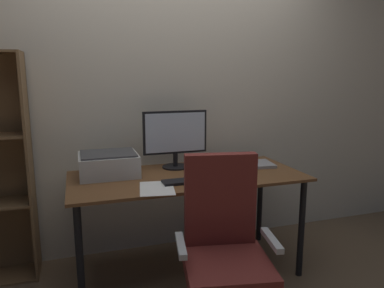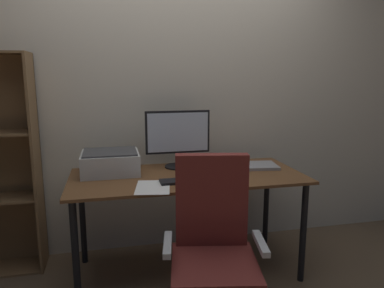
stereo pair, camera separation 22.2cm
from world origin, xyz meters
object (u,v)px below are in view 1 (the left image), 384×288
Objects in this scene: monitor at (175,136)px; coffee_mug at (201,166)px; keyboard at (185,181)px; laptop at (252,164)px; office_chair at (224,259)px; printer at (109,164)px; mouse at (216,177)px; desk at (187,186)px.

monitor is 0.32m from coffee_mug.
monitor is 1.68× the size of keyboard.
laptop is (0.58, -0.13, -0.23)m from monitor.
laptop is 1.01m from office_chair.
laptop is 0.80× the size of printer.
mouse is (0.17, -0.39, -0.23)m from monitor.
printer is at bearing 132.01° from office_chair.
office_chair reaches higher than coffee_mug.
mouse is (0.15, -0.17, 0.10)m from desk.
mouse is 0.89× the size of coffee_mug.
keyboard is at bearing -36.31° from printer.
monitor is at bearing 6.59° from printer.
office_chair reaches higher than laptop.
coffee_mug is at bearing 120.80° from mouse.
coffee_mug reaches higher than laptop.
printer is 1.07m from office_chair.
monitor reaches higher than laptop.
office_chair is at bearing -90.85° from desk.
laptop is 0.32× the size of office_chair.
office_chair is at bearing -117.77° from laptop.
keyboard is 0.60m from office_chair.
laptop is at bearing 21.94° from keyboard.
keyboard is (-0.07, -0.17, 0.09)m from desk.
coffee_mug is at bearing -59.85° from monitor.
desk is 0.58m from printer.
desk is 4.07× the size of printer.
monitor is 4.51× the size of coffee_mug.
keyboard is 0.72× the size of printer.
printer reaches higher than coffee_mug.
laptop is at bearing -3.80° from printer.
keyboard is 2.69× the size of coffee_mug.
office_chair is (0.52, -0.86, -0.36)m from printer.
mouse is at bearing 84.19° from office_chair.
monitor is 1.06m from office_chair.
office_chair is at bearing -89.03° from monitor.
coffee_mug is at bearing -14.55° from printer.
printer is at bearing 142.86° from keyboard.
desk is 5.08× the size of laptop.
printer is at bearing -176.12° from laptop.
office_chair reaches higher than keyboard.
monitor is at bearing 120.15° from coffee_mug.
printer reaches higher than laptop.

